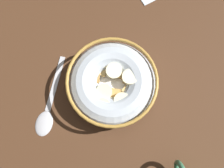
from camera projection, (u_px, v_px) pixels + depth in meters
The scene contains 3 objects.
ground_plane at pixel (112, 89), 44.64cm from camera, with size 115.71×115.71×2.00cm, color #472B19.
cereal_bowl at pixel (112, 84), 40.67cm from camera, with size 15.91×15.91×5.68cm.
spoon at pixel (46, 113), 42.21cm from camera, with size 15.00×8.92×0.80cm.
Camera 1 is at (-8.91, 2.25, 42.69)cm, focal length 36.43 mm.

